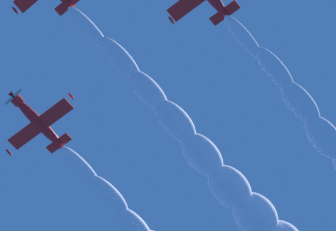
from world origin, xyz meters
The scene contains 2 objects.
airplane_right_wingman centered at (1.65, -17.19, 76.87)m, with size 8.20×8.77×3.07m.
smoke_trail_lead centered at (-23.30, -16.59, 75.99)m, with size 40.21×21.34×5.79m.
Camera 1 is at (1.01, 15.59, 2.14)m, focal length 79.83 mm.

